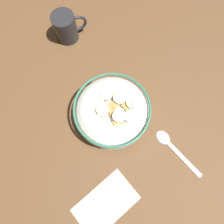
# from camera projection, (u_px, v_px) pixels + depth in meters

# --- Properties ---
(ground_plane) EXTENTS (1.38, 1.38, 0.02)m
(ground_plane) POSITION_uv_depth(u_px,v_px,m) (112.00, 116.00, 0.56)
(ground_plane) COLOR brown
(cereal_bowl) EXTENTS (0.19, 0.19, 0.06)m
(cereal_bowl) POSITION_uv_depth(u_px,v_px,m) (112.00, 112.00, 0.52)
(cereal_bowl) COLOR beige
(cereal_bowl) RESTS_ON ground_plane
(spoon) EXTENTS (0.07, 0.15, 0.01)m
(spoon) POSITION_uv_depth(u_px,v_px,m) (169.00, 143.00, 0.53)
(spoon) COLOR #B7B7BC
(spoon) RESTS_ON ground_plane
(coffee_mug) EXTENTS (0.09, 0.07, 0.08)m
(coffee_mug) POSITION_uv_depth(u_px,v_px,m) (66.00, 27.00, 0.58)
(coffee_mug) COLOR #262628
(coffee_mug) RESTS_ON ground_plane
(folded_napkin) EXTENTS (0.17, 0.13, 0.00)m
(folded_napkin) POSITION_uv_depth(u_px,v_px,m) (106.00, 204.00, 0.49)
(folded_napkin) COLOR beige
(folded_napkin) RESTS_ON ground_plane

